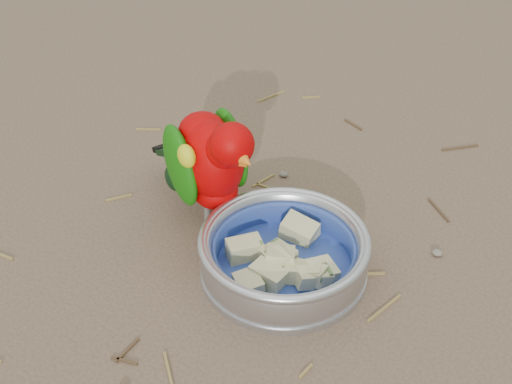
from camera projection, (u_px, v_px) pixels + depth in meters
The scene contains 6 objects.
ground at pixel (310, 285), 0.91m from camera, with size 60.00×60.00×0.00m, color brown.
food_bowl at pixel (283, 269), 0.92m from camera, with size 0.22×0.22×0.02m, color #B2B2BA.
bowl_wall at pixel (284, 252), 0.91m from camera, with size 0.22×0.22×0.04m, color #B2B2BA, non-canonical shape.
fruit_wedges at pixel (284, 256), 0.91m from camera, with size 0.13×0.13×0.03m, color #C8C188, non-canonical shape.
lory_parrot at pixel (212, 169), 0.96m from camera, with size 0.11×0.22×0.18m, color #AD0001, non-canonical shape.
ground_debris at pixel (369, 259), 0.95m from camera, with size 0.90×0.80×0.01m, color olive, non-canonical shape.
Camera 1 is at (0.35, -0.56, 0.64)m, focal length 50.00 mm.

